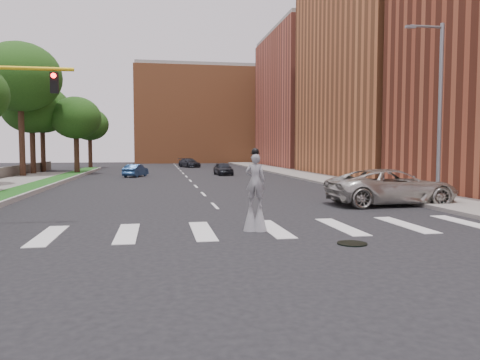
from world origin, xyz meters
TOP-DOWN VIEW (x-y plane):
  - ground_plane at (0.00, 0.00)m, footprint 160.00×160.00m
  - grass_median at (-11.50, 20.00)m, footprint 2.00×60.00m
  - median_curb at (-10.45, 20.00)m, footprint 0.20×60.00m
  - sidewalk_right at (12.50, 25.00)m, footprint 5.00×90.00m
  - manhole at (3.00, -2.00)m, footprint 0.90×0.90m
  - building_mid at (22.00, 30.00)m, footprint 16.00×22.00m
  - building_far at (22.00, 54.00)m, footprint 16.00×22.00m
  - building_backdrop at (6.00, 78.00)m, footprint 26.00×14.00m
  - streetlight at (10.90, 6.00)m, footprint 2.05×0.20m
  - stilt_performer at (0.56, 0.73)m, footprint 0.82×0.64m
  - suv_crossing at (9.00, 6.91)m, footprint 6.68×3.21m
  - car_near at (4.03, 33.96)m, footprint 1.89×4.09m
  - car_mid at (-5.01, 32.58)m, footprint 2.50×4.00m
  - car_far at (1.73, 53.78)m, footprint 3.48×5.00m
  - tree_4 at (-15.87, 33.50)m, footprint 7.85×7.85m
  - tree_5 at (-16.44, 44.45)m, footprint 6.65×6.65m
  - tree_6 at (-11.50, 37.90)m, footprint 5.36×5.36m
  - tree_7 at (-12.20, 53.42)m, footprint 5.27×5.27m
  - tree_8 at (-15.96, 37.82)m, footprint 6.16×6.16m

SIDE VIEW (x-z plane):
  - ground_plane at x=0.00m, z-range 0.00..0.00m
  - manhole at x=3.00m, z-range 0.00..0.04m
  - sidewalk_right at x=12.50m, z-range 0.00..0.18m
  - grass_median at x=-11.50m, z-range 0.00..0.25m
  - median_curb at x=-10.45m, z-range 0.00..0.28m
  - car_mid at x=-5.01m, z-range 0.00..1.24m
  - car_far at x=1.73m, z-range 0.00..1.34m
  - car_near at x=4.03m, z-range 0.00..1.36m
  - suv_crossing at x=9.00m, z-range 0.00..1.84m
  - stilt_performer at x=0.56m, z-range -0.27..2.64m
  - streetlight at x=10.90m, z-range 0.40..9.40m
  - tree_6 at x=-11.50m, z-range 1.89..10.30m
  - tree_7 at x=-12.20m, z-range 1.92..10.32m
  - tree_8 at x=-15.96m, z-range 2.19..11.87m
  - tree_5 at x=-16.44m, z-range 2.30..12.62m
  - building_backdrop at x=6.00m, z-range 0.00..18.00m
  - tree_4 at x=-15.87m, z-range 3.18..16.27m
  - building_far at x=22.00m, z-range 0.00..20.00m
  - building_mid at x=22.00m, z-range 0.00..24.00m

